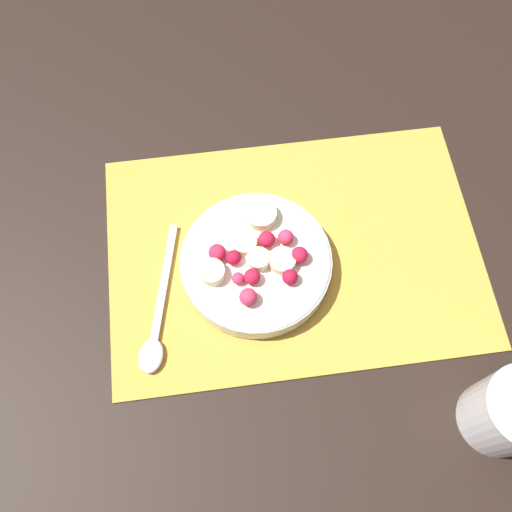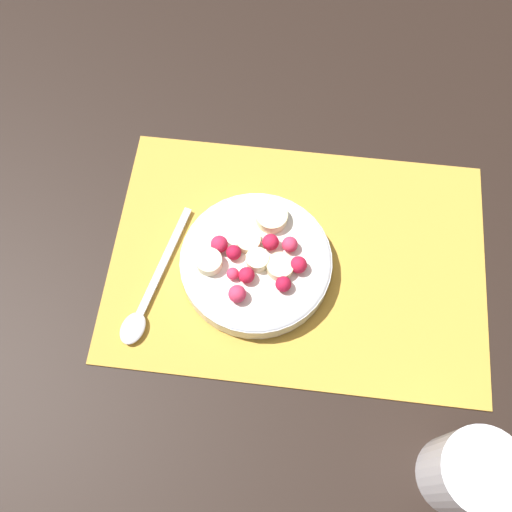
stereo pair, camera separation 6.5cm
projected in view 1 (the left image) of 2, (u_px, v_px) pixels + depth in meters
The scene contains 5 objects.
ground_plane at pixel (294, 251), 0.70m from camera, with size 3.00×3.00×0.00m, color black.
placemat at pixel (294, 250), 0.70m from camera, with size 0.45×0.31×0.01m.
fruit_bowl at pixel (256, 261), 0.67m from camera, with size 0.18×0.18×0.05m.
spoon at pixel (156, 326), 0.65m from camera, with size 0.06×0.18×0.01m.
drinking_glass at pixel (510, 412), 0.58m from camera, with size 0.08×0.08×0.09m.
Camera 1 is at (-0.08, -0.28, 0.64)m, focal length 40.00 mm.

